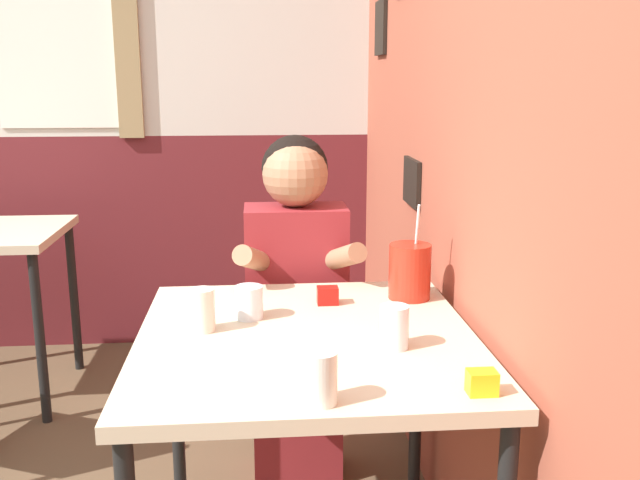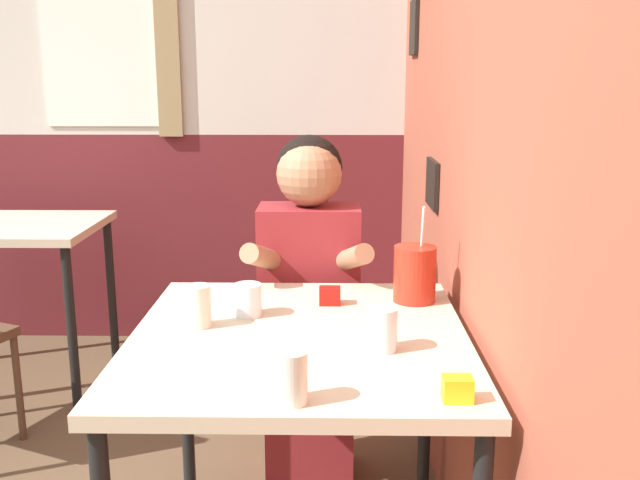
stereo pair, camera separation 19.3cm
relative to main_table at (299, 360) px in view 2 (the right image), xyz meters
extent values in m
cube|color=#9E4C38|center=(0.48, 0.77, 0.66)|extent=(0.06, 4.41, 2.70)
cube|color=black|center=(0.44, 1.57, 0.92)|extent=(0.02, 0.23, 0.24)
cube|color=black|center=(0.44, 0.84, 0.33)|extent=(0.02, 0.23, 0.17)
cube|color=maroon|center=(-0.91, 2.01, -0.14)|extent=(5.72, 0.06, 1.10)
cube|color=white|center=(-1.09, 1.97, 0.86)|extent=(0.57, 0.01, 0.81)
cube|color=#937F56|center=(-0.74, 1.96, 0.86)|extent=(0.12, 0.02, 0.91)
cube|color=beige|center=(0.00, 0.00, 0.05)|extent=(0.85, 0.91, 0.04)
cylinder|color=black|center=(-0.39, 0.41, -0.32)|extent=(0.04, 0.04, 0.72)
cylinder|color=black|center=(0.39, 0.41, -0.32)|extent=(0.04, 0.04, 0.72)
cube|color=beige|center=(-1.32, 1.37, 0.05)|extent=(0.71, 0.63, 0.04)
cylinder|color=black|center=(-1.00, 1.10, -0.32)|extent=(0.04, 0.04, 0.72)
cylinder|color=black|center=(-1.00, 1.65, -0.32)|extent=(0.04, 0.04, 0.72)
cylinder|color=#4C3323|center=(-1.13, 0.84, -0.47)|extent=(0.03, 0.03, 0.43)
cube|color=maroon|center=(0.01, 0.62, -0.45)|extent=(0.31, 0.20, 0.47)
cube|color=maroon|center=(0.01, 0.62, 0.03)|extent=(0.34, 0.20, 0.51)
sphere|color=black|center=(0.01, 0.65, 0.41)|extent=(0.22, 0.22, 0.22)
sphere|color=#9E7051|center=(0.01, 0.62, 0.39)|extent=(0.22, 0.22, 0.22)
cylinder|color=#9E7051|center=(-0.13, 0.48, 0.15)|extent=(0.14, 0.27, 0.15)
cylinder|color=#9E7051|center=(0.14, 0.48, 0.15)|extent=(0.14, 0.27, 0.15)
cylinder|color=#B22819|center=(0.32, 0.28, 0.15)|extent=(0.12, 0.12, 0.16)
cylinder|color=white|center=(0.34, 0.28, 0.28)|extent=(0.01, 0.04, 0.14)
cylinder|color=silver|center=(-0.14, 0.14, 0.12)|extent=(0.08, 0.08, 0.09)
cylinder|color=silver|center=(0.00, -0.39, 0.13)|extent=(0.07, 0.07, 0.11)
cylinder|color=silver|center=(-0.26, 0.05, 0.13)|extent=(0.06, 0.06, 0.11)
cylinder|color=silver|center=(0.20, -0.11, 0.12)|extent=(0.07, 0.07, 0.10)
cube|color=#B7140F|center=(0.08, 0.24, 0.10)|extent=(0.06, 0.04, 0.05)
cube|color=yellow|center=(0.33, -0.38, 0.10)|extent=(0.06, 0.04, 0.05)
camera|label=1|loc=(-0.11, -1.69, 0.71)|focal=40.00mm
camera|label=2|loc=(0.08, -1.70, 0.71)|focal=40.00mm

